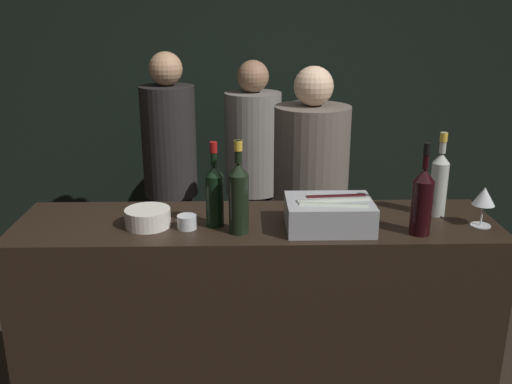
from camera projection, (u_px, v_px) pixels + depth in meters
wall_back_chalkboard at (250, 82)px, 4.36m from camera, size 6.40×0.06×2.80m
bar_counter at (256, 334)px, 2.57m from camera, size 2.02×0.52×1.09m
ice_bin_with_bottles at (330, 212)px, 2.30m from camera, size 0.35×0.26×0.13m
bowl_white at (148, 217)px, 2.33m from camera, size 0.19×0.19×0.07m
wine_glass at (484, 198)px, 2.31m from camera, size 0.09×0.09×0.17m
candle_votive at (187, 222)px, 2.31m from camera, size 0.08×0.08×0.06m
red_wine_bottle_black_foil at (422, 199)px, 2.22m from camera, size 0.08×0.08×0.37m
rose_wine_bottle at (439, 182)px, 2.42m from camera, size 0.07×0.07×0.36m
red_wine_bottle_burgundy at (215, 193)px, 2.31m from camera, size 0.07×0.07×0.35m
champagne_bottle at (239, 196)px, 2.23m from camera, size 0.08×0.08×0.38m
person_in_hoodie at (253, 168)px, 3.90m from camera, size 0.38×0.38×1.62m
person_blond_tee at (310, 202)px, 3.18m from camera, size 0.41×0.41×1.66m
person_grey_polo at (170, 169)px, 3.71m from camera, size 0.35×0.35×1.69m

